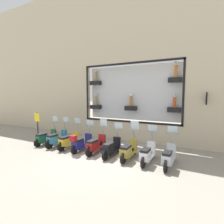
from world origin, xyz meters
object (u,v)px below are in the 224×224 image
(scooter_black_3, at_px, (111,148))
(scooter_yellow_6, at_px, (68,141))
(scooter_teal_7, at_px, (56,139))
(scooter_olive_2, at_px, (128,150))
(scooter_green_8, at_px, (45,138))
(scooter_white_1, at_px, (147,154))
(scooter_red_4, at_px, (95,145))
(scooter_navy_5, at_px, (80,143))
(scooter_silver_0, at_px, (168,157))
(shop_sign_post, at_px, (38,125))

(scooter_black_3, distance_m, scooter_yellow_6, 2.65)
(scooter_yellow_6, height_order, scooter_teal_7, scooter_teal_7)
(scooter_olive_2, xyz_separation_m, scooter_teal_7, (0.00, 4.42, 0.01))
(scooter_green_8, bearing_deg, scooter_white_1, -90.01)
(scooter_olive_2, bearing_deg, scooter_yellow_6, 90.00)
(scooter_yellow_6, height_order, scooter_green_8, scooter_green_8)
(scooter_red_4, xyz_separation_m, scooter_green_8, (-0.01, 3.54, -0.03))
(scooter_yellow_6, bearing_deg, scooter_olive_2, -90.00)
(scooter_white_1, distance_m, scooter_black_3, 1.77)
(scooter_navy_5, bearing_deg, scooter_silver_0, -89.10)
(scooter_black_3, bearing_deg, scooter_white_1, -90.00)
(scooter_white_1, relative_size, scooter_red_4, 0.99)
(scooter_yellow_6, bearing_deg, shop_sign_post, 81.21)
(scooter_red_4, height_order, scooter_yellow_6, scooter_red_4)
(scooter_red_4, xyz_separation_m, shop_sign_post, (0.46, 4.76, 0.55))
(scooter_red_4, height_order, scooter_navy_5, scooter_red_4)
(shop_sign_post, bearing_deg, scooter_white_1, -93.61)
(scooter_silver_0, bearing_deg, scooter_green_8, 90.02)
(scooter_green_8, bearing_deg, shop_sign_post, 69.10)
(scooter_olive_2, bearing_deg, scooter_silver_0, -90.06)
(scooter_teal_7, bearing_deg, scooter_white_1, -90.09)
(scooter_olive_2, bearing_deg, scooter_white_1, -90.35)
(scooter_red_4, bearing_deg, scooter_teal_7, 90.06)
(scooter_black_3, xyz_separation_m, scooter_red_4, (0.01, 0.88, 0.03))
(scooter_olive_2, distance_m, scooter_teal_7, 4.42)
(scooter_silver_0, relative_size, scooter_navy_5, 1.00)
(scooter_silver_0, relative_size, scooter_teal_7, 0.99)
(scooter_black_3, bearing_deg, scooter_silver_0, -89.93)
(scooter_silver_0, height_order, scooter_yellow_6, scooter_yellow_6)
(scooter_black_3, distance_m, scooter_teal_7, 3.54)
(scooter_teal_7, bearing_deg, scooter_yellow_6, -90.16)
(scooter_white_1, relative_size, scooter_navy_5, 1.00)
(scooter_olive_2, xyz_separation_m, scooter_navy_5, (-0.07, 2.65, 0.03))
(scooter_olive_2, relative_size, scooter_navy_5, 1.00)
(scooter_red_4, xyz_separation_m, scooter_yellow_6, (-0.01, 1.77, -0.02))
(scooter_teal_7, bearing_deg, shop_sign_post, 77.68)
(shop_sign_post, bearing_deg, scooter_red_4, -95.48)
(scooter_red_4, height_order, scooter_teal_7, scooter_red_4)
(scooter_olive_2, height_order, shop_sign_post, shop_sign_post)
(scooter_teal_7, bearing_deg, scooter_navy_5, -92.38)
(scooter_white_1, distance_m, scooter_green_8, 6.19)
(scooter_black_3, bearing_deg, shop_sign_post, 85.26)
(scooter_white_1, relative_size, scooter_teal_7, 0.99)
(scooter_red_4, relative_size, scooter_teal_7, 1.00)
(scooter_olive_2, height_order, scooter_green_8, scooter_olive_2)
(scooter_red_4, height_order, shop_sign_post, shop_sign_post)
(scooter_navy_5, height_order, scooter_yellow_6, scooter_yellow_6)
(scooter_olive_2, relative_size, scooter_red_4, 0.99)
(scooter_silver_0, xyz_separation_m, shop_sign_post, (0.46, 8.30, 0.57))
(scooter_red_4, xyz_separation_m, scooter_teal_7, (-0.00, 2.65, -0.01))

